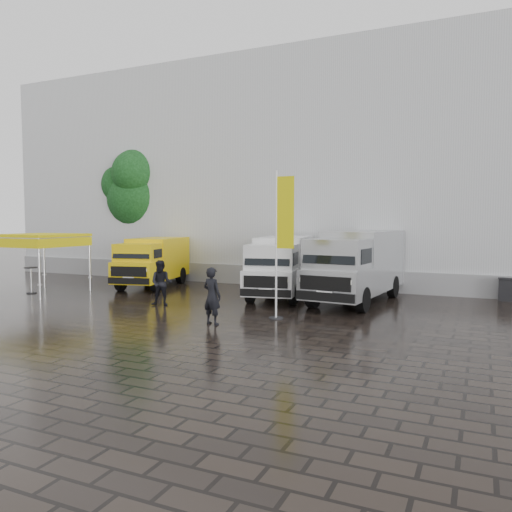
{
  "coord_description": "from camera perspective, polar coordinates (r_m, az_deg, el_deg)",
  "views": [
    {
      "loc": [
        7.25,
        -15.43,
        3.34
      ],
      "look_at": [
        -0.77,
        2.2,
        1.95
      ],
      "focal_mm": 35.0,
      "sensor_mm": 36.0,
      "label": 1
    }
  ],
  "objects": [
    {
      "name": "ground",
      "position": [
        17.37,
        -0.69,
        -6.99
      ],
      "size": [
        120.0,
        120.0,
        0.0
      ],
      "primitive_type": "plane",
      "color": "black",
      "rests_on": "ground"
    },
    {
      "name": "exhibition_hall",
      "position": [
        31.97,
        15.11,
        8.74
      ],
      "size": [
        44.0,
        16.0,
        12.0
      ],
      "primitive_type": "cube",
      "color": "silver",
      "rests_on": "ground"
    },
    {
      "name": "hall_plinth",
      "position": [
        24.13,
        11.74,
        -2.74
      ],
      "size": [
        44.0,
        0.15,
        1.0
      ],
      "primitive_type": "cube",
      "color": "gray",
      "rests_on": "ground"
    },
    {
      "name": "van_yellow",
      "position": [
        25.58,
        -11.73,
        -0.74
      ],
      "size": [
        3.12,
        5.58,
        2.43
      ],
      "primitive_type": null,
      "rotation": [
        0.0,
        0.0,
        0.22
      ],
      "color": "yellow",
      "rests_on": "ground"
    },
    {
      "name": "van_white",
      "position": [
        21.74,
        2.89,
        -1.29
      ],
      "size": [
        3.04,
        6.26,
        2.6
      ],
      "primitive_type": null,
      "rotation": [
        0.0,
        0.0,
        0.18
      ],
      "color": "white",
      "rests_on": "ground"
    },
    {
      "name": "van_silver",
      "position": [
        20.75,
        11.4,
        -1.22
      ],
      "size": [
        2.86,
        6.86,
        2.89
      ],
      "primitive_type": null,
      "rotation": [
        0.0,
        0.0,
        -0.1
      ],
      "color": "#ABADB0",
      "rests_on": "ground"
    },
    {
      "name": "canopy_tent",
      "position": [
        24.74,
        -23.45,
        1.92
      ],
      "size": [
        3.14,
        3.14,
        2.72
      ],
      "color": "silver",
      "rests_on": "ground"
    },
    {
      "name": "flagpole",
      "position": [
        16.74,
        2.91,
        2.22
      ],
      "size": [
        0.88,
        0.5,
        5.0
      ],
      "color": "black",
      "rests_on": "ground"
    },
    {
      "name": "tree",
      "position": [
        31.46,
        -12.74,
        6.98
      ],
      "size": [
        4.32,
        4.33,
        7.75
      ],
      "color": "black",
      "rests_on": "ground"
    },
    {
      "name": "cocktail_table",
      "position": [
        25.0,
        -24.31,
        -2.55
      ],
      "size": [
        0.6,
        0.6,
        1.2
      ],
      "primitive_type": "cylinder",
      "color": "black",
      "rests_on": "ground"
    },
    {
      "name": "wheelie_bin",
      "position": [
        23.16,
        26.8,
        -3.43
      ],
      "size": [
        0.73,
        0.73,
        0.97
      ],
      "primitive_type": "cube",
      "rotation": [
        0.0,
        0.0,
        -0.31
      ],
      "color": "black",
      "rests_on": "ground"
    },
    {
      "name": "person_front",
      "position": [
        16.06,
        -5.05,
        -4.57
      ],
      "size": [
        0.75,
        0.57,
        1.85
      ],
      "primitive_type": "imported",
      "rotation": [
        0.0,
        0.0,
        2.93
      ],
      "color": "black",
      "rests_on": "ground"
    },
    {
      "name": "person_tent",
      "position": [
        19.89,
        -10.76,
        -3.05
      ],
      "size": [
        1.04,
        0.92,
        1.78
      ],
      "primitive_type": "imported",
      "rotation": [
        0.0,
        0.0,
        0.33
      ],
      "color": "black",
      "rests_on": "ground"
    }
  ]
}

